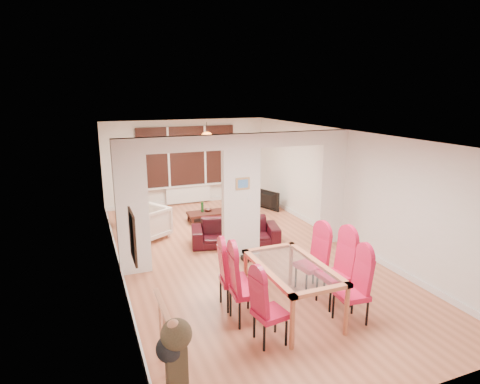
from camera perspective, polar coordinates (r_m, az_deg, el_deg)
floor at (r=8.70m, az=0.14°, el=-8.99°), size 5.00×9.00×0.01m
room_walls at (r=8.28m, az=0.14°, el=-0.68°), size 5.00×9.00×2.60m
divider_wall at (r=8.28m, az=0.14°, el=-0.68°), size 5.00×0.18×2.60m
bay_window_blinds at (r=12.39m, az=-7.56°, el=5.09°), size 3.00×0.08×1.80m
radiator at (r=12.59m, az=-7.34°, el=-0.34°), size 1.40×0.08×0.50m
pendant_light at (r=11.29m, az=-4.73°, el=7.63°), size 0.36×0.36×0.36m
stair_newel at (r=5.16m, az=-10.51°, el=-19.84°), size 0.40×1.20×1.10m
wall_poster at (r=5.37m, az=-15.04°, el=-6.11°), size 0.04×0.52×0.67m
pillar_photo at (r=8.12m, az=0.40°, el=1.20°), size 0.30×0.03×0.25m
dining_table at (r=6.50m, az=7.33°, el=-13.53°), size 0.98×1.74×0.81m
dining_chair_la at (r=5.75m, az=4.34°, el=-16.13°), size 0.47×0.47×1.03m
dining_chair_lb at (r=6.19m, az=0.96°, el=-13.15°), size 0.50×0.50×1.16m
dining_chair_lc at (r=6.59m, az=-0.84°, el=-11.79°), size 0.48×0.48×1.07m
dining_chair_ra at (r=6.38m, az=15.57°, el=-13.17°), size 0.47×0.47×1.09m
dining_chair_rb at (r=6.79m, az=13.32°, el=-10.90°), size 0.49×0.49×1.17m
dining_chair_rc at (r=7.15m, az=10.03°, el=-9.70°), size 0.51×0.51×1.10m
sofa at (r=9.24m, az=-0.67°, el=-5.64°), size 2.12×1.22×0.58m
armchair at (r=9.78m, az=-13.00°, el=-4.29°), size 1.15×1.16×0.78m
person at (r=10.57m, az=-15.28°, el=-0.14°), size 0.75×0.59×1.81m
television at (r=11.91m, az=3.43°, el=-1.15°), size 0.98×0.48×0.58m
coffee_table at (r=10.91m, az=-4.53°, el=-3.48°), size 1.15×0.64×0.25m
bottle at (r=10.84m, az=-5.38°, el=-2.09°), size 0.07×0.07×0.30m
bowl at (r=10.95m, az=-4.55°, el=-2.57°), size 0.21×0.21×0.05m
shoes at (r=8.44m, az=1.08°, el=-9.42°), size 0.22×0.24×0.09m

